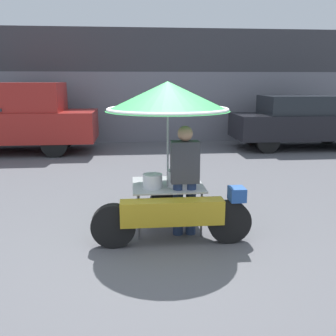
% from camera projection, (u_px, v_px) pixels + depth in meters
% --- Properties ---
extents(ground_plane, '(36.00, 36.00, 0.00)m').
position_uv_depth(ground_plane, '(160.00, 244.00, 4.96)').
color(ground_plane, '#56565B').
extents(shopfront_building, '(28.00, 2.06, 3.82)m').
position_uv_depth(shopfront_building, '(140.00, 86.00, 13.71)').
color(shopfront_building, '#38383D').
rests_on(shopfront_building, ground).
extents(vendor_motorcycle_cart, '(2.10, 1.72, 2.10)m').
position_uv_depth(vendor_motorcycle_cart, '(169.00, 118.00, 5.11)').
color(vendor_motorcycle_cart, black).
rests_on(vendor_motorcycle_cart, ground).
extents(vendor_person, '(0.38, 0.22, 1.53)m').
position_uv_depth(vendor_person, '(185.00, 176.00, 5.10)').
color(vendor_person, navy).
rests_on(vendor_person, ground).
extents(parked_car, '(4.25, 1.74, 1.65)m').
position_uv_depth(parked_car, '(300.00, 122.00, 11.79)').
color(parked_car, black).
rests_on(parked_car, ground).
extents(pickup_truck, '(5.47, 1.85, 2.05)m').
position_uv_depth(pickup_truck, '(7.00, 120.00, 10.99)').
color(pickup_truck, black).
rests_on(pickup_truck, ground).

